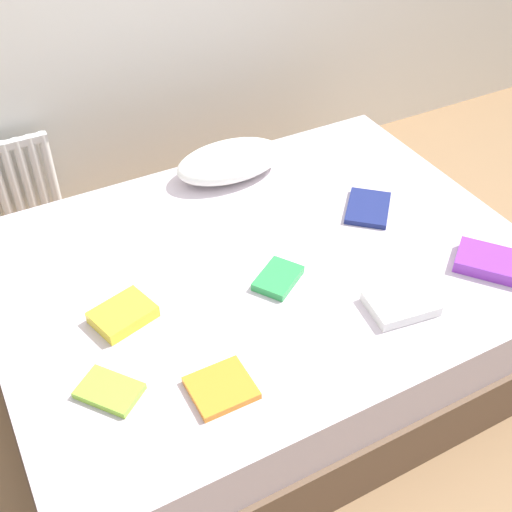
{
  "coord_description": "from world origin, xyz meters",
  "views": [
    {
      "loc": [
        -0.88,
        -1.59,
        2.08
      ],
      "look_at": [
        0.0,
        0.05,
        0.48
      ],
      "focal_mm": 45.51,
      "sensor_mm": 36.0,
      "label": 1
    }
  ],
  "objects_px": {
    "textbook_lime": "(109,391)",
    "textbook_purple": "(490,262)",
    "pillow": "(230,161)",
    "textbook_navy": "(368,208)",
    "textbook_yellow": "(123,315)",
    "bed": "(262,308)",
    "textbook_white": "(401,303)",
    "textbook_green": "(278,278)",
    "textbook_orange": "(221,388)"
  },
  "relations": [
    {
      "from": "pillow",
      "to": "textbook_green",
      "type": "bearing_deg",
      "value": -102.57
    },
    {
      "from": "textbook_navy",
      "to": "textbook_yellow",
      "type": "height_order",
      "value": "textbook_yellow"
    },
    {
      "from": "bed",
      "to": "textbook_orange",
      "type": "bearing_deg",
      "value": -130.23
    },
    {
      "from": "textbook_yellow",
      "to": "textbook_lime",
      "type": "bearing_deg",
      "value": -133.08
    },
    {
      "from": "textbook_lime",
      "to": "textbook_orange",
      "type": "relative_size",
      "value": 0.99
    },
    {
      "from": "bed",
      "to": "textbook_navy",
      "type": "height_order",
      "value": "textbook_navy"
    },
    {
      "from": "bed",
      "to": "textbook_orange",
      "type": "xyz_separation_m",
      "value": [
        -0.4,
        -0.47,
        0.26
      ]
    },
    {
      "from": "bed",
      "to": "pillow",
      "type": "height_order",
      "value": "pillow"
    },
    {
      "from": "pillow",
      "to": "textbook_lime",
      "type": "height_order",
      "value": "pillow"
    },
    {
      "from": "textbook_orange",
      "to": "textbook_yellow",
      "type": "distance_m",
      "value": 0.45
    },
    {
      "from": "pillow",
      "to": "textbook_navy",
      "type": "distance_m",
      "value": 0.63
    },
    {
      "from": "textbook_purple",
      "to": "pillow",
      "type": "bearing_deg",
      "value": 170.96
    },
    {
      "from": "textbook_white",
      "to": "textbook_green",
      "type": "height_order",
      "value": "textbook_white"
    },
    {
      "from": "textbook_lime",
      "to": "textbook_yellow",
      "type": "distance_m",
      "value": 0.31
    },
    {
      "from": "textbook_orange",
      "to": "textbook_purple",
      "type": "xyz_separation_m",
      "value": [
        1.11,
        0.04,
        0.01
      ]
    },
    {
      "from": "textbook_navy",
      "to": "textbook_orange",
      "type": "distance_m",
      "value": 1.07
    },
    {
      "from": "textbook_navy",
      "to": "textbook_white",
      "type": "bearing_deg",
      "value": -162.51
    },
    {
      "from": "pillow",
      "to": "bed",
      "type": "bearing_deg",
      "value": -104.67
    },
    {
      "from": "textbook_purple",
      "to": "textbook_green",
      "type": "bearing_deg",
      "value": -151.02
    },
    {
      "from": "bed",
      "to": "textbook_navy",
      "type": "distance_m",
      "value": 0.59
    },
    {
      "from": "textbook_white",
      "to": "textbook_orange",
      "type": "relative_size",
      "value": 1.19
    },
    {
      "from": "textbook_navy",
      "to": "textbook_green",
      "type": "height_order",
      "value": "textbook_green"
    },
    {
      "from": "textbook_lime",
      "to": "pillow",
      "type": "bearing_deg",
      "value": 98.59
    },
    {
      "from": "textbook_white",
      "to": "textbook_green",
      "type": "xyz_separation_m",
      "value": [
        -0.3,
        0.31,
        -0.0
      ]
    },
    {
      "from": "bed",
      "to": "textbook_green",
      "type": "height_order",
      "value": "textbook_green"
    },
    {
      "from": "textbook_purple",
      "to": "bed",
      "type": "bearing_deg",
      "value": -159.52
    },
    {
      "from": "pillow",
      "to": "textbook_yellow",
      "type": "xyz_separation_m",
      "value": [
        -0.71,
        -0.62,
        -0.04
      ]
    },
    {
      "from": "bed",
      "to": "textbook_white",
      "type": "distance_m",
      "value": 0.6
    },
    {
      "from": "textbook_lime",
      "to": "textbook_purple",
      "type": "distance_m",
      "value": 1.42
    },
    {
      "from": "textbook_lime",
      "to": "textbook_green",
      "type": "bearing_deg",
      "value": 67.58
    },
    {
      "from": "pillow",
      "to": "textbook_white",
      "type": "height_order",
      "value": "pillow"
    },
    {
      "from": "bed",
      "to": "textbook_white",
      "type": "height_order",
      "value": "textbook_white"
    },
    {
      "from": "pillow",
      "to": "textbook_navy",
      "type": "bearing_deg",
      "value": -52.95
    },
    {
      "from": "textbook_orange",
      "to": "textbook_yellow",
      "type": "xyz_separation_m",
      "value": [
        -0.16,
        0.42,
        0.01
      ]
    },
    {
      "from": "textbook_navy",
      "to": "textbook_yellow",
      "type": "bearing_deg",
      "value": 137.89
    },
    {
      "from": "textbook_navy",
      "to": "textbook_orange",
      "type": "xyz_separation_m",
      "value": [
        -0.92,
        -0.54,
        0.0
      ]
    },
    {
      "from": "bed",
      "to": "textbook_green",
      "type": "xyz_separation_m",
      "value": [
        -0.01,
        -0.13,
        0.27
      ]
    },
    {
      "from": "textbook_white",
      "to": "textbook_lime",
      "type": "distance_m",
      "value": 1.0
    },
    {
      "from": "textbook_white",
      "to": "textbook_orange",
      "type": "height_order",
      "value": "textbook_white"
    },
    {
      "from": "textbook_white",
      "to": "textbook_green",
      "type": "relative_size",
      "value": 1.26
    },
    {
      "from": "textbook_yellow",
      "to": "textbook_navy",
      "type": "bearing_deg",
      "value": -9.9
    },
    {
      "from": "bed",
      "to": "textbook_yellow",
      "type": "bearing_deg",
      "value": -175.08
    },
    {
      "from": "bed",
      "to": "textbook_yellow",
      "type": "distance_m",
      "value": 0.62
    },
    {
      "from": "textbook_white",
      "to": "textbook_yellow",
      "type": "xyz_separation_m",
      "value": [
        -0.85,
        0.39,
        0.0
      ]
    },
    {
      "from": "textbook_white",
      "to": "textbook_purple",
      "type": "bearing_deg",
      "value": 9.98
    },
    {
      "from": "bed",
      "to": "textbook_white",
      "type": "relative_size",
      "value": 8.99
    },
    {
      "from": "textbook_lime",
      "to": "textbook_purple",
      "type": "height_order",
      "value": "textbook_purple"
    },
    {
      "from": "bed",
      "to": "textbook_orange",
      "type": "distance_m",
      "value": 0.67
    },
    {
      "from": "bed",
      "to": "pillow",
      "type": "bearing_deg",
      "value": 75.33
    },
    {
      "from": "textbook_lime",
      "to": "textbook_purple",
      "type": "bearing_deg",
      "value": 47.85
    }
  ]
}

